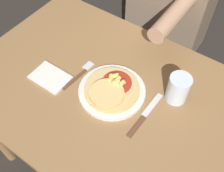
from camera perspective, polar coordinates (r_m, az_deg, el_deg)
name	(u,v)px	position (r m, az deg, el deg)	size (l,w,h in m)	color
ground_plane	(107,158)	(1.69, -1.12, -15.47)	(8.00, 8.00, 0.00)	#2D2823
dining_table	(105,104)	(1.13, -1.62, -4.01)	(1.11, 0.77, 0.75)	olive
plate	(112,91)	(1.01, 0.00, -1.12)	(0.26, 0.26, 0.01)	silver
pizza	(111,89)	(0.99, -0.13, -0.65)	(0.21, 0.21, 0.04)	tan
fork	(80,74)	(1.07, -6.90, 2.69)	(0.03, 0.18, 0.00)	brown
knife	(145,115)	(0.96, 7.14, -6.34)	(0.03, 0.22, 0.00)	brown
drinking_glass	(178,89)	(0.98, 14.18, -0.55)	(0.08, 0.08, 0.11)	silver
napkin	(50,77)	(1.08, -13.30, 1.88)	(0.15, 0.11, 0.01)	silver
person_diner	(169,10)	(1.44, 12.34, 15.79)	(0.40, 0.52, 1.22)	#2D2D38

